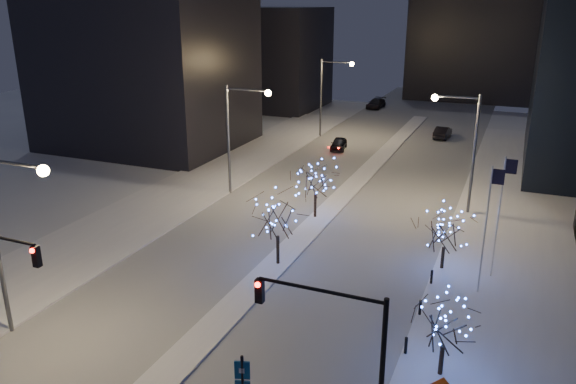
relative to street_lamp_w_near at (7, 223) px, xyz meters
The scene contains 20 objects.
road 34.80m from the street_lamp_w_near, 74.85° to the left, with size 20.00×130.00×0.02m, color #9CA2AA.
median 30.09m from the street_lamp_w_near, 72.30° to the left, with size 2.00×80.00×0.15m, color white.
east_sidewalk 30.63m from the street_lamp_w_near, 36.94° to the left, with size 10.00×90.00×0.15m, color white.
west_sidewalk 19.77m from the street_lamp_w_near, 105.71° to the left, with size 8.00×90.00×0.15m, color white.
filler_west_near 42.87m from the street_lamp_w_near, 116.64° to the left, with size 22.00×18.00×24.00m, color black.
filler_west_far 70.12m from the street_lamp_w_near, 104.09° to the left, with size 18.00×16.00×16.00m, color black.
street_lamp_w_near is the anchor object (origin of this frame).
street_lamp_w_mid 25.00m from the street_lamp_w_near, 90.00° to the left, with size 4.40×0.56×10.00m.
street_lamp_w_far 50.00m from the street_lamp_w_near, 90.00° to the left, with size 4.40×0.56×10.00m.
street_lamp_east 33.85m from the street_lamp_w_near, 55.81° to the left, with size 3.90×0.56×10.00m.
traffic_signal_east 17.99m from the street_lamp_w_near, ahead, with size 5.26×0.43×7.00m.
flagpoles 27.07m from the street_lamp_w_near, 34.36° to the left, with size 1.35×2.60×8.00m.
bollards 21.57m from the street_lamp_w_near, 22.69° to the left, with size 0.16×12.16×0.90m.
car_near 44.86m from the street_lamp_w_near, 85.73° to the left, with size 1.67×4.15×1.41m, color black.
car_mid 57.31m from the street_lamp_w_near, 75.81° to the left, with size 1.60×4.58×1.51m, color black.
car_far 73.23m from the street_lamp_w_near, 89.50° to the left, with size 2.17×5.33×1.55m, color black.
holiday_tree_median_near 16.07m from the street_lamp_w_near, 54.90° to the left, with size 4.13×4.13×5.14m.
holiday_tree_median_far 23.80m from the street_lamp_w_near, 69.04° to the left, with size 4.35×4.35×4.74m.
holiday_tree_plaza_near 21.89m from the street_lamp_w_near, 13.39° to the left, with size 3.83×3.83×4.13m.
holiday_tree_plaza_far 25.73m from the street_lamp_w_near, 40.29° to the left, with size 4.10×4.10×4.35m.
Camera 1 is at (14.04, -16.57, 17.00)m, focal length 35.00 mm.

